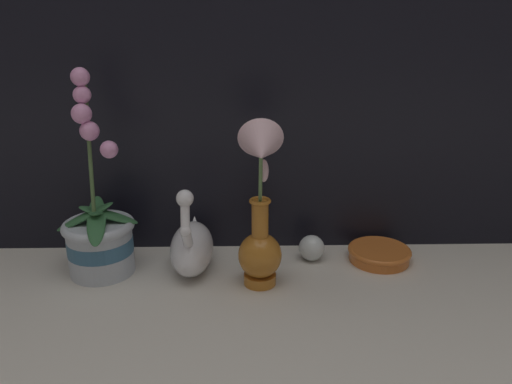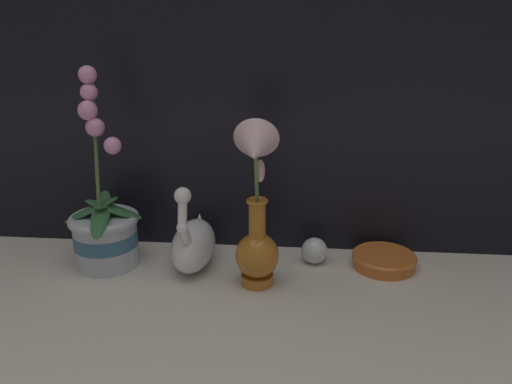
% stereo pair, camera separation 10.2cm
% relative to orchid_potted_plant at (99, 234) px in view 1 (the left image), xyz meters
% --- Properties ---
extents(ground_plane, '(2.80, 2.80, 0.00)m').
position_rel_orchid_potted_plant_xyz_m(ground_plane, '(0.31, -0.13, -0.09)').
color(ground_plane, beige).
extents(orchid_potted_plant, '(0.17, 0.20, 0.43)m').
position_rel_orchid_potted_plant_xyz_m(orchid_potted_plant, '(0.00, 0.00, 0.00)').
color(orchid_potted_plant, '#B2BCCC').
rests_on(orchid_potted_plant, ground_plane).
extents(swan_figurine, '(0.09, 0.20, 0.21)m').
position_rel_orchid_potted_plant_xyz_m(swan_figurine, '(0.19, 0.01, -0.03)').
color(swan_figurine, white).
rests_on(swan_figurine, ground_plane).
extents(blue_vase, '(0.09, 0.14, 0.35)m').
position_rel_orchid_potted_plant_xyz_m(blue_vase, '(0.34, -0.07, 0.05)').
color(blue_vase, '#B26B23').
rests_on(blue_vase, ground_plane).
extents(glass_sphere, '(0.06, 0.06, 0.06)m').
position_rel_orchid_potted_plant_xyz_m(glass_sphere, '(0.45, 0.05, -0.06)').
color(glass_sphere, silver).
rests_on(glass_sphere, ground_plane).
extents(amber_dish, '(0.14, 0.14, 0.03)m').
position_rel_orchid_potted_plant_xyz_m(amber_dish, '(0.61, 0.04, -0.07)').
color(amber_dish, '#C66628').
rests_on(amber_dish, ground_plane).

